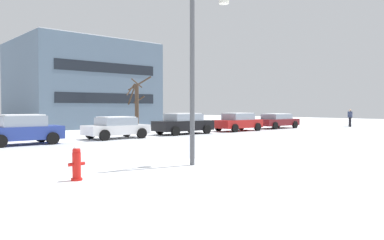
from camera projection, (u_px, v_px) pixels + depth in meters
The scene contains 10 objects.
fire_hydrant at pixel (77, 163), 9.88m from camera, with size 0.44×0.30×0.91m.
street_lamp at pixel (199, 56), 12.58m from camera, with size 1.76×0.36×6.04m.
parked_car_blue at pixel (22, 130), 19.21m from camera, with size 3.86×2.03×1.56m.
parked_car_white at pixel (116, 127), 22.98m from camera, with size 3.90×2.10×1.35m.
parked_car_black at pixel (184, 123), 26.77m from camera, with size 4.44×2.07×1.50m.
parked_car_red at pixel (238, 122), 30.24m from camera, with size 4.18×2.07×1.47m.
parked_car_maroon at pixel (277, 121), 34.11m from camera, with size 4.58×2.16×1.34m.
pedestrian_crossing at pixel (350, 116), 36.75m from camera, with size 0.46×0.46×1.73m.
tree_far_mid at pixel (137, 104), 29.88m from camera, with size 2.20×2.02×4.46m.
building_far_right at pixel (82, 85), 37.55m from camera, with size 12.21×10.82×8.27m.
Camera 1 is at (-2.42, -11.54, 1.94)m, focal length 35.07 mm.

